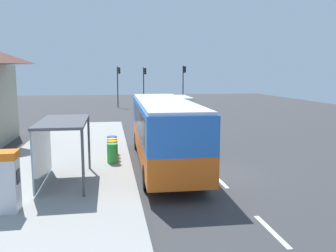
{
  "coord_description": "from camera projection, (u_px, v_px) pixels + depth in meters",
  "views": [
    {
      "loc": [
        -4.27,
        -15.16,
        4.53
      ],
      "look_at": [
        -1.0,
        4.91,
        1.5
      ],
      "focal_mm": 38.31,
      "sensor_mm": 36.0,
      "label": 1
    }
  ],
  "objects": [
    {
      "name": "recycling_bin_yellow",
      "position": [
        112.0,
        147.0,
        18.76
      ],
      "size": [
        0.52,
        0.52,
        0.95
      ],
      "primitive_type": "cylinder",
      "color": "yellow",
      "rests_on": "sidewalk_platform"
    },
    {
      "name": "traffic_light_median",
      "position": [
        144.0,
        81.0,
        48.25
      ],
      "size": [
        0.49,
        0.28,
        5.23
      ],
      "color": "#2D2D2D",
      "rests_on": "ground"
    },
    {
      "name": "recycling_bin_orange",
      "position": [
        112.0,
        150.0,
        18.07
      ],
      "size": [
        0.52,
        0.52,
        0.95
      ],
      "primitive_type": "cylinder",
      "color": "orange",
      "rests_on": "sidewalk_platform"
    },
    {
      "name": "lane_stripe_seg_7",
      "position": [
        147.0,
        110.0,
        44.5
      ],
      "size": [
        0.16,
        2.2,
        0.01
      ],
      "primitive_type": "cube",
      "color": "silver",
      "rests_on": "ground"
    },
    {
      "name": "bus_shelter",
      "position": [
        56.0,
        135.0,
        14.09
      ],
      "size": [
        1.8,
        4.0,
        2.5
      ],
      "color": "#4C4C51",
      "rests_on": "sidewalk_platform"
    },
    {
      "name": "traffic_light_far_side",
      "position": [
        118.0,
        81.0,
        46.91
      ],
      "size": [
        0.49,
        0.28,
        5.32
      ],
      "color": "#2D2D2D",
      "rests_on": "ground"
    },
    {
      "name": "lane_stripe_seg_5",
      "position": [
        157.0,
        120.0,
        34.73
      ],
      "size": [
        0.16,
        2.2,
        0.01
      ],
      "primitive_type": "cube",
      "color": "silver",
      "rests_on": "ground"
    },
    {
      "name": "lane_stripe_seg_2",
      "position": [
        193.0,
        154.0,
        20.09
      ],
      "size": [
        0.16,
        2.2,
        0.01
      ],
      "primitive_type": "cube",
      "color": "silver",
      "rests_on": "ground"
    },
    {
      "name": "sedan_near",
      "position": [
        163.0,
        103.0,
        44.53
      ],
      "size": [
        1.99,
        4.47,
        1.52
      ],
      "color": "#195933",
      "rests_on": "ground"
    },
    {
      "name": "lane_stripe_seg_3",
      "position": [
        176.0,
        138.0,
        24.97
      ],
      "size": [
        0.16,
        2.2,
        0.01
      ],
      "primitive_type": "cube",
      "color": "silver",
      "rests_on": "ground"
    },
    {
      "name": "recycling_bin_blue",
      "position": [
        112.0,
        145.0,
        19.44
      ],
      "size": [
        0.52,
        0.52,
        0.95
      ],
      "primitive_type": "cylinder",
      "color": "blue",
      "rests_on": "sidewalk_platform"
    },
    {
      "name": "lane_stripe_seg_6",
      "position": [
        151.0,
        114.0,
        39.61
      ],
      "size": [
        0.16,
        2.2,
        0.01
      ],
      "primitive_type": "cube",
      "color": "silver",
      "rests_on": "ground"
    },
    {
      "name": "lane_stripe_seg_1",
      "position": [
        219.0,
        180.0,
        15.21
      ],
      "size": [
        0.16,
        2.2,
        0.01
      ],
      "primitive_type": "cube",
      "color": "silver",
      "rests_on": "ground"
    },
    {
      "name": "lane_stripe_seg_0",
      "position": [
        272.0,
        231.0,
        10.33
      ],
      "size": [
        0.16,
        2.2,
        0.01
      ],
      "primitive_type": "cube",
      "color": "silver",
      "rests_on": "ground"
    },
    {
      "name": "ground_plane",
      "position": [
        162.0,
        128.0,
        29.82
      ],
      "size": [
        56.0,
        92.0,
        0.04
      ],
      "primitive_type": "cube",
      "color": "#38383A"
    },
    {
      "name": "white_van",
      "position": [
        178.0,
        106.0,
        34.21
      ],
      "size": [
        2.21,
        5.28,
        2.3
      ],
      "color": "white",
      "rests_on": "ground"
    },
    {
      "name": "lane_stripe_seg_4",
      "position": [
        165.0,
        128.0,
        29.85
      ],
      "size": [
        0.16,
        2.2,
        0.01
      ],
      "primitive_type": "cube",
      "color": "silver",
      "rests_on": "ground"
    },
    {
      "name": "traffic_light_near_side",
      "position": [
        184.0,
        80.0,
        47.48
      ],
      "size": [
        0.49,
        0.28,
        5.46
      ],
      "color": "#2D2D2D",
      "rests_on": "ground"
    },
    {
      "name": "bus",
      "position": [
        163.0,
        128.0,
        17.49
      ],
      "size": [
        2.78,
        11.07,
        3.21
      ],
      "color": "orange",
      "rests_on": "ground"
    },
    {
      "name": "recycling_bin_green",
      "position": [
        113.0,
        153.0,
        17.39
      ],
      "size": [
        0.52,
        0.52,
        0.95
      ],
      "primitive_type": "cylinder",
      "color": "green",
      "rests_on": "sidewalk_platform"
    },
    {
      "name": "sidewalk_platform",
      "position": [
        66.0,
        167.0,
        17.07
      ],
      "size": [
        6.2,
        30.0,
        0.18
      ],
      "primitive_type": "cube",
      "color": "#999993",
      "rests_on": "ground"
    },
    {
      "name": "ticket_machine",
      "position": [
        8.0,
        181.0,
        11.23
      ],
      "size": [
        0.66,
        0.76,
        1.94
      ],
      "color": "silver",
      "rests_on": "sidewalk_platform"
    }
  ]
}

